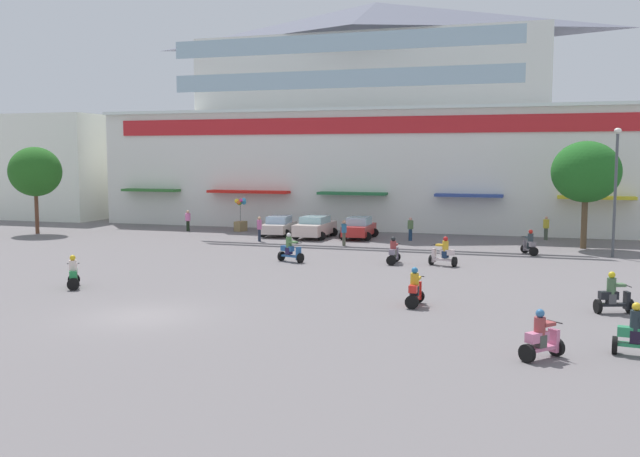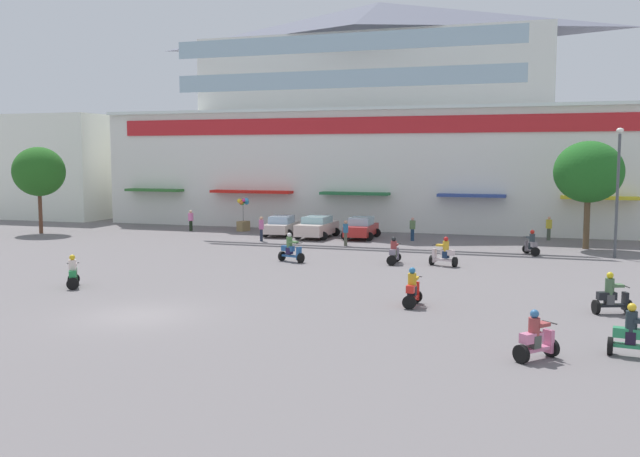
{
  "view_description": "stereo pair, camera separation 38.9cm",
  "coord_description": "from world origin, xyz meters",
  "px_view_note": "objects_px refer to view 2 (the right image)",
  "views": [
    {
      "loc": [
        13.51,
        -21.78,
        5.72
      ],
      "look_at": [
        2.88,
        12.02,
        2.06
      ],
      "focal_mm": 39.8,
      "sensor_mm": 36.0,
      "label": 1
    },
    {
      "loc": [
        13.88,
        -21.66,
        5.72
      ],
      "look_at": [
        2.88,
        12.02,
        2.06
      ],
      "focal_mm": 39.8,
      "sensor_mm": 36.0,
      "label": 2
    }
  ],
  "objects_px": {
    "scooter_rider_4": "(394,253)",
    "scooter_rider_6": "(635,335)",
    "parked_car_1": "(317,227)",
    "pedestrian_1": "(346,231)",
    "plaza_tree_1": "(589,172)",
    "streetlamp_near": "(618,183)",
    "pedestrian_4": "(191,219)",
    "pedestrian_2": "(261,227)",
    "scooter_rider_5": "(612,297)",
    "plaza_tree_0": "(39,172)",
    "parked_car_2": "(361,228)",
    "scooter_rider_9": "(413,290)",
    "scooter_rider_3": "(291,250)",
    "scooter_rider_7": "(536,339)",
    "pedestrian_0": "(549,227)",
    "balloon_vendor_cart": "(243,216)",
    "scooter_rider_0": "(531,245)",
    "pedestrian_3": "(412,228)",
    "scooter_rider_8": "(73,274)",
    "parked_car_0": "(281,226)",
    "scooter_rider_1": "(444,254)"
  },
  "relations": [
    {
      "from": "scooter_rider_4",
      "to": "scooter_rider_6",
      "type": "bearing_deg",
      "value": -55.88
    },
    {
      "from": "parked_car_1",
      "to": "pedestrian_1",
      "type": "height_order",
      "value": "pedestrian_1"
    },
    {
      "from": "plaza_tree_1",
      "to": "streetlamp_near",
      "type": "bearing_deg",
      "value": -68.74
    },
    {
      "from": "pedestrian_4",
      "to": "pedestrian_2",
      "type": "bearing_deg",
      "value": -29.71
    },
    {
      "from": "parked_car_1",
      "to": "scooter_rider_5",
      "type": "height_order",
      "value": "scooter_rider_5"
    },
    {
      "from": "plaza_tree_0",
      "to": "parked_car_2",
      "type": "bearing_deg",
      "value": 9.89
    },
    {
      "from": "scooter_rider_6",
      "to": "pedestrian_2",
      "type": "relative_size",
      "value": 0.94
    },
    {
      "from": "scooter_rider_4",
      "to": "scooter_rider_9",
      "type": "xyz_separation_m",
      "value": [
        2.92,
        -10.2,
        0.04
      ]
    },
    {
      "from": "scooter_rider_3",
      "to": "pedestrian_4",
      "type": "bearing_deg",
      "value": 135.81
    },
    {
      "from": "scooter_rider_6",
      "to": "scooter_rider_7",
      "type": "distance_m",
      "value": 2.89
    },
    {
      "from": "parked_car_1",
      "to": "streetlamp_near",
      "type": "relative_size",
      "value": 0.61
    },
    {
      "from": "plaza_tree_1",
      "to": "parked_car_1",
      "type": "bearing_deg",
      "value": 178.7
    },
    {
      "from": "scooter_rider_9",
      "to": "scooter_rider_7",
      "type": "bearing_deg",
      "value": -52.31
    },
    {
      "from": "pedestrian_0",
      "to": "balloon_vendor_cart",
      "type": "xyz_separation_m",
      "value": [
        -22.04,
        -1.06,
        0.27
      ]
    },
    {
      "from": "scooter_rider_3",
      "to": "scooter_rider_9",
      "type": "height_order",
      "value": "scooter_rider_3"
    },
    {
      "from": "scooter_rider_5",
      "to": "pedestrian_2",
      "type": "xyz_separation_m",
      "value": [
        -20.54,
        16.26,
        0.33
      ]
    },
    {
      "from": "scooter_rider_0",
      "to": "pedestrian_0",
      "type": "distance_m",
      "value": 7.8
    },
    {
      "from": "plaza_tree_1",
      "to": "parked_car_1",
      "type": "xyz_separation_m",
      "value": [
        -17.53,
        0.4,
        -3.93
      ]
    },
    {
      "from": "parked_car_2",
      "to": "scooter_rider_7",
      "type": "relative_size",
      "value": 2.66
    },
    {
      "from": "pedestrian_3",
      "to": "plaza_tree_0",
      "type": "bearing_deg",
      "value": -171.72
    },
    {
      "from": "scooter_rider_4",
      "to": "pedestrian_1",
      "type": "distance_m",
      "value": 7.89
    },
    {
      "from": "parked_car_2",
      "to": "scooter_rider_5",
      "type": "relative_size",
      "value": 2.52
    },
    {
      "from": "pedestrian_3",
      "to": "pedestrian_4",
      "type": "xyz_separation_m",
      "value": [
        -17.19,
        0.99,
        0.0
      ]
    },
    {
      "from": "scooter_rider_8",
      "to": "streetlamp_near",
      "type": "distance_m",
      "value": 28.95
    },
    {
      "from": "parked_car_0",
      "to": "scooter_rider_8",
      "type": "relative_size",
      "value": 2.86
    },
    {
      "from": "scooter_rider_4",
      "to": "scooter_rider_8",
      "type": "xyz_separation_m",
      "value": [
        -11.84,
        -10.96,
        -0.01
      ]
    },
    {
      "from": "scooter_rider_3",
      "to": "scooter_rider_4",
      "type": "relative_size",
      "value": 1.07
    },
    {
      "from": "parked_car_2",
      "to": "pedestrian_3",
      "type": "distance_m",
      "value": 3.6
    },
    {
      "from": "scooter_rider_6",
      "to": "scooter_rider_4",
      "type": "bearing_deg",
      "value": 124.12
    },
    {
      "from": "scooter_rider_7",
      "to": "pedestrian_0",
      "type": "xyz_separation_m",
      "value": [
        0.2,
        29.72,
        0.3
      ]
    },
    {
      "from": "plaza_tree_1",
      "to": "pedestrian_2",
      "type": "distance_m",
      "value": 20.97
    },
    {
      "from": "scooter_rider_9",
      "to": "plaza_tree_0",
      "type": "bearing_deg",
      "value": 151.6
    },
    {
      "from": "pedestrian_0",
      "to": "scooter_rider_3",
      "type": "bearing_deg",
      "value": -132.16
    },
    {
      "from": "scooter_rider_1",
      "to": "scooter_rider_7",
      "type": "xyz_separation_m",
      "value": [
        4.92,
        -16.26,
        -0.04
      ]
    },
    {
      "from": "pedestrian_2",
      "to": "pedestrian_4",
      "type": "relative_size",
      "value": 1.05
    },
    {
      "from": "parked_car_0",
      "to": "scooter_rider_6",
      "type": "bearing_deg",
      "value": -51.09
    },
    {
      "from": "plaza_tree_0",
      "to": "scooter_rider_3",
      "type": "bearing_deg",
      "value": -18.4
    },
    {
      "from": "pedestrian_1",
      "to": "pedestrian_2",
      "type": "xyz_separation_m",
      "value": [
        -6.01,
        0.52,
        0.02
      ]
    },
    {
      "from": "plaza_tree_0",
      "to": "pedestrian_2",
      "type": "height_order",
      "value": "plaza_tree_0"
    },
    {
      "from": "balloon_vendor_cart",
      "to": "scooter_rider_0",
      "type": "bearing_deg",
      "value": -17.55
    },
    {
      "from": "parked_car_2",
      "to": "pedestrian_3",
      "type": "height_order",
      "value": "pedestrian_3"
    },
    {
      "from": "parked_car_1",
      "to": "scooter_rider_3",
      "type": "bearing_deg",
      "value": -78.94
    },
    {
      "from": "pedestrian_2",
      "to": "parked_car_1",
      "type": "bearing_deg",
      "value": 45.58
    },
    {
      "from": "parked_car_2",
      "to": "scooter_rider_6",
      "type": "distance_m",
      "value": 29.49
    },
    {
      "from": "parked_car_0",
      "to": "streetlamp_near",
      "type": "distance_m",
      "value": 22.51
    },
    {
      "from": "parked_car_2",
      "to": "scooter_rider_6",
      "type": "xyz_separation_m",
      "value": [
        14.75,
        -25.54,
        -0.11
      ]
    },
    {
      "from": "scooter_rider_9",
      "to": "balloon_vendor_cart",
      "type": "distance_m",
      "value": 28.47
    },
    {
      "from": "pedestrian_1",
      "to": "scooter_rider_4",
      "type": "bearing_deg",
      "value": -55.04
    },
    {
      "from": "plaza_tree_1",
      "to": "parked_car_0",
      "type": "bearing_deg",
      "value": 177.31
    },
    {
      "from": "scooter_rider_3",
      "to": "scooter_rider_1",
      "type": "bearing_deg",
      "value": 7.76
    }
  ]
}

